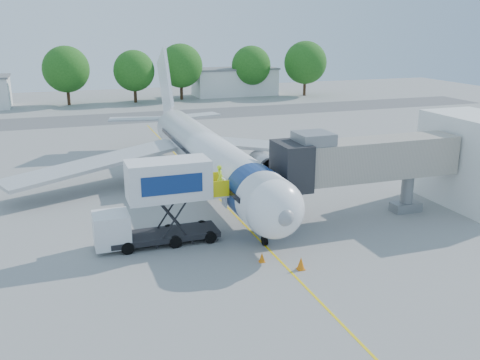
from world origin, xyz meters
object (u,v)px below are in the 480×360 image
object	(u,v)px
jet_bridge	(357,161)
ground_tug	(354,279)
aircraft	(206,154)
catering_hiloader	(159,203)

from	to	relation	value
jet_bridge	ground_tug	bearing A→B (deg)	-120.59
aircraft	catering_hiloader	size ratio (longest dim) A/B	4.44
aircraft	catering_hiloader	bearing A→B (deg)	-119.39
jet_bridge	catering_hiloader	world-z (taller)	jet_bridge
jet_bridge	aircraft	bearing A→B (deg)	125.70
ground_tug	catering_hiloader	bearing A→B (deg)	117.71
jet_bridge	ground_tug	distance (m)	12.00
jet_bridge	ground_tug	size ratio (longest dim) A/B	3.52
jet_bridge	catering_hiloader	xyz separation A→B (m)	(-14.26, -0.00, -1.58)
aircraft	jet_bridge	distance (m)	13.77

